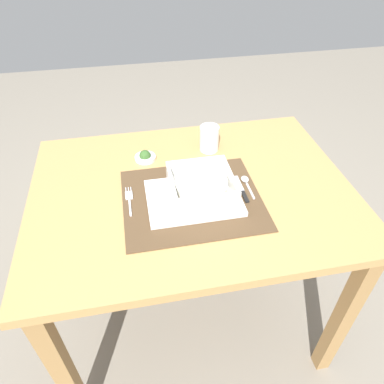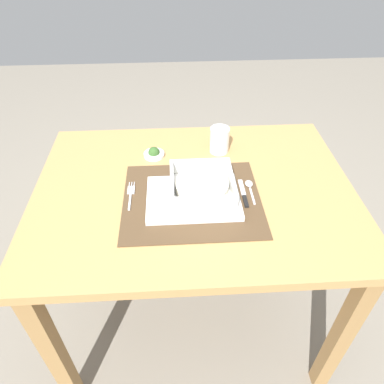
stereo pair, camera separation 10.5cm
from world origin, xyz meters
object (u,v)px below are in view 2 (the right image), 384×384
at_px(dining_table, 194,210).
at_px(condiment_saucer, 154,153).
at_px(spoon, 250,186).
at_px(drinking_glass, 219,141).
at_px(porridge_bowl, 202,187).
at_px(fork, 131,193).
at_px(bread_knife, 237,201).
at_px(butter_knife, 244,195).

xyz_separation_m(dining_table, condiment_saucer, (-0.13, 0.18, 0.11)).
xyz_separation_m(spoon, drinking_glass, (-0.07, 0.21, 0.03)).
relative_size(dining_table, drinking_glass, 10.96).
height_order(dining_table, porridge_bowl, porridge_bowl).
distance_m(fork, spoon, 0.37).
distance_m(bread_knife, drinking_glass, 0.28).
height_order(butter_knife, bread_knife, same).
bearing_deg(butter_knife, spoon, 54.38).
relative_size(spoon, butter_knife, 0.83).
relative_size(dining_table, butter_knife, 7.82).
xyz_separation_m(porridge_bowl, butter_knife, (0.13, -0.00, -0.03)).
xyz_separation_m(spoon, bread_knife, (-0.05, -0.06, -0.00)).
height_order(spoon, butter_knife, spoon).
bearing_deg(drinking_glass, bread_knife, -85.29).
relative_size(dining_table, bread_knife, 7.04).
bearing_deg(fork, spoon, 3.11).
height_order(spoon, condiment_saucer, condiment_saucer).
distance_m(dining_table, butter_knife, 0.19).
bearing_deg(condiment_saucer, dining_table, -54.78).
bearing_deg(dining_table, porridge_bowl, -66.38).
xyz_separation_m(butter_knife, drinking_glass, (-0.05, 0.25, 0.04)).
relative_size(porridge_bowl, drinking_glass, 2.03).
relative_size(porridge_bowl, fork, 1.45).
height_order(fork, condiment_saucer, condiment_saucer).
relative_size(drinking_glass, condiment_saucer, 1.27).
bearing_deg(porridge_bowl, dining_table, 113.62).
bearing_deg(bread_knife, spoon, 54.30).
xyz_separation_m(bread_knife, condiment_saucer, (-0.25, 0.26, 0.00)).
distance_m(fork, bread_knife, 0.33).
height_order(porridge_bowl, spoon, porridge_bowl).
xyz_separation_m(fork, butter_knife, (0.35, -0.03, 0.00)).
relative_size(fork, butter_knife, 1.00).
bearing_deg(dining_table, butter_knife, -18.51).
relative_size(butter_knife, condiment_saucer, 1.78).
bearing_deg(condiment_saucer, bread_knife, -45.46).
height_order(porridge_bowl, butter_knife, porridge_bowl).
distance_m(dining_table, fork, 0.22).
bearing_deg(butter_knife, bread_knife, -135.48).
xyz_separation_m(porridge_bowl, fork, (-0.22, 0.02, -0.04)).
distance_m(dining_table, spoon, 0.20).
height_order(fork, butter_knife, butter_knife).
height_order(dining_table, fork, fork).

